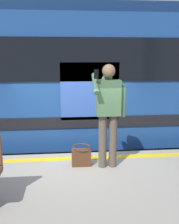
% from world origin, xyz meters
% --- Properties ---
extents(ground_plane, '(23.86, 23.86, 0.00)m').
position_xyz_m(ground_plane, '(0.00, 0.00, 0.00)').
color(ground_plane, '#4C4742').
extents(safety_line, '(12.68, 0.16, 0.01)m').
position_xyz_m(safety_line, '(0.00, 0.30, 1.10)').
color(safety_line, yellow).
rests_on(safety_line, platform).
extents(track_rail_near, '(16.82, 0.08, 0.16)m').
position_xyz_m(track_rail_near, '(0.00, -1.23, 0.08)').
color(track_rail_near, slate).
rests_on(track_rail_near, ground).
extents(track_rail_far, '(16.82, 0.08, 0.16)m').
position_xyz_m(track_rail_far, '(0.00, -2.67, 0.08)').
color(track_rail_far, slate).
rests_on(track_rail_far, ground).
extents(passenger, '(0.57, 0.55, 1.78)m').
position_xyz_m(passenger, '(-0.55, 0.72, 2.16)').
color(passenger, brown).
rests_on(passenger, platform).
extents(handbag, '(0.34, 0.31, 0.36)m').
position_xyz_m(handbag, '(-0.09, 0.64, 1.27)').
color(handbag, '#59331E').
rests_on(handbag, platform).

